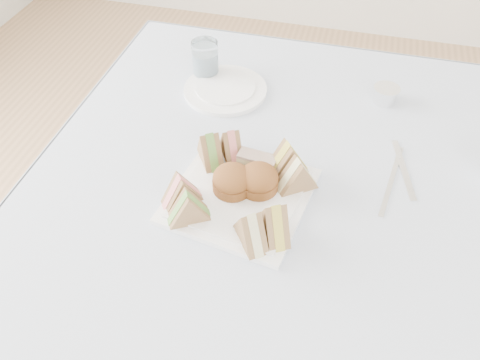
# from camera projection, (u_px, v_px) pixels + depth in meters

# --- Properties ---
(floor) EXTENTS (4.00, 4.00, 0.00)m
(floor) POSITION_uv_depth(u_px,v_px,m) (270.00, 336.00, 1.49)
(floor) COLOR #9E7751
(floor) RESTS_ON ground
(table) EXTENTS (0.90, 0.90, 0.74)m
(table) POSITION_uv_depth(u_px,v_px,m) (277.00, 273.00, 1.22)
(table) COLOR brown
(table) RESTS_ON floor
(tablecloth) EXTENTS (1.02, 1.02, 0.01)m
(tablecloth) POSITION_uv_depth(u_px,v_px,m) (288.00, 172.00, 0.95)
(tablecloth) COLOR #B4BAD0
(tablecloth) RESTS_ON table
(serving_plate) EXTENTS (0.28, 0.28, 0.01)m
(serving_plate) POSITION_uv_depth(u_px,v_px,m) (240.00, 196.00, 0.89)
(serving_plate) COLOR white
(serving_plate) RESTS_ON tablecloth
(sandwich_fl_a) EXTENTS (0.08, 0.08, 0.07)m
(sandwich_fl_a) POSITION_uv_depth(u_px,v_px,m) (181.00, 189.00, 0.85)
(sandwich_fl_a) COLOR #9D8153
(sandwich_fl_a) RESTS_ON serving_plate
(sandwich_fl_b) EXTENTS (0.08, 0.07, 0.07)m
(sandwich_fl_b) POSITION_uv_depth(u_px,v_px,m) (188.00, 206.00, 0.82)
(sandwich_fl_b) COLOR #9D8153
(sandwich_fl_b) RESTS_ON serving_plate
(sandwich_fr_a) EXTENTS (0.07, 0.09, 0.07)m
(sandwich_fr_a) POSITION_uv_depth(u_px,v_px,m) (275.00, 219.00, 0.80)
(sandwich_fr_a) COLOR #9D8153
(sandwich_fr_a) RESTS_ON serving_plate
(sandwich_fr_b) EXTENTS (0.08, 0.09, 0.07)m
(sandwich_fr_b) POSITION_uv_depth(u_px,v_px,m) (251.00, 227.00, 0.79)
(sandwich_fr_b) COLOR #9D8153
(sandwich_fr_b) RESTS_ON serving_plate
(sandwich_bl_a) EXTENTS (0.08, 0.09, 0.07)m
(sandwich_bl_a) POSITION_uv_depth(u_px,v_px,m) (210.00, 147.00, 0.92)
(sandwich_bl_a) COLOR #9D8153
(sandwich_bl_a) RESTS_ON serving_plate
(sandwich_bl_b) EXTENTS (0.07, 0.08, 0.07)m
(sandwich_bl_b) POSITION_uv_depth(u_px,v_px,m) (231.00, 143.00, 0.94)
(sandwich_bl_b) COLOR #9D8153
(sandwich_bl_b) RESTS_ON serving_plate
(sandwich_br_a) EXTENTS (0.09, 0.08, 0.07)m
(sandwich_br_a) POSITION_uv_depth(u_px,v_px,m) (297.00, 174.00, 0.87)
(sandwich_br_a) COLOR #9D8153
(sandwich_br_a) RESTS_ON serving_plate
(sandwich_br_b) EXTENTS (0.09, 0.08, 0.08)m
(sandwich_br_b) POSITION_uv_depth(u_px,v_px,m) (287.00, 158.00, 0.90)
(sandwich_br_b) COLOR #9D8153
(sandwich_br_b) RESTS_ON serving_plate
(scone_left) EXTENTS (0.09, 0.09, 0.05)m
(scone_left) POSITION_uv_depth(u_px,v_px,m) (232.00, 180.00, 0.88)
(scone_left) COLOR brown
(scone_left) RESTS_ON serving_plate
(scone_right) EXTENTS (0.09, 0.09, 0.05)m
(scone_right) POSITION_uv_depth(u_px,v_px,m) (259.00, 179.00, 0.88)
(scone_right) COLOR brown
(scone_right) RESTS_ON serving_plate
(pastry_slice) EXTENTS (0.08, 0.04, 0.04)m
(pastry_slice) POSITION_uv_depth(u_px,v_px,m) (257.00, 162.00, 0.92)
(pastry_slice) COLOR #C5BA8B
(pastry_slice) RESTS_ON serving_plate
(side_plate) EXTENTS (0.23, 0.23, 0.01)m
(side_plate) POSITION_uv_depth(u_px,v_px,m) (225.00, 90.00, 1.13)
(side_plate) COLOR white
(side_plate) RESTS_ON tablecloth
(water_glass) EXTENTS (0.08, 0.08, 0.09)m
(water_glass) POSITION_uv_depth(u_px,v_px,m) (205.00, 60.00, 1.14)
(water_glass) COLOR white
(water_glass) RESTS_ON tablecloth
(tea_strainer) EXTENTS (0.07, 0.07, 0.03)m
(tea_strainer) POSITION_uv_depth(u_px,v_px,m) (385.00, 95.00, 1.09)
(tea_strainer) COLOR white
(tea_strainer) RESTS_ON tablecloth
(knife) EXTENTS (0.05, 0.17, 0.00)m
(knife) POSITION_uv_depth(u_px,v_px,m) (403.00, 169.00, 0.95)
(knife) COLOR white
(knife) RESTS_ON tablecloth
(fork) EXTENTS (0.04, 0.17, 0.00)m
(fork) POSITION_uv_depth(u_px,v_px,m) (390.00, 186.00, 0.91)
(fork) COLOR white
(fork) RESTS_ON tablecloth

